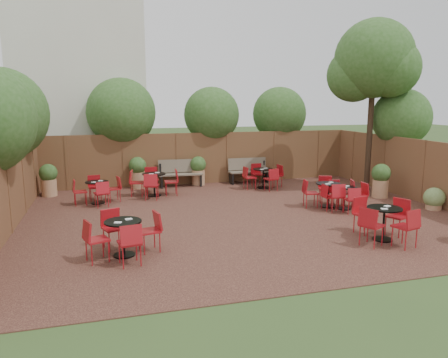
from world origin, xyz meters
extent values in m
plane|color=#354F23|center=(0.00, 0.00, 0.00)|extent=(80.00, 80.00, 0.00)
cube|color=#351B15|center=(0.00, 0.00, 0.01)|extent=(12.00, 10.00, 0.02)
cube|color=brown|center=(0.00, 5.00, 1.00)|extent=(12.00, 0.08, 2.00)
cube|color=brown|center=(-6.00, 0.00, 1.00)|extent=(0.08, 10.00, 2.00)
cube|color=brown|center=(6.00, 0.00, 1.00)|extent=(0.08, 10.00, 2.00)
cube|color=beige|center=(-4.50, 8.00, 4.00)|extent=(5.00, 4.00, 8.00)
sphere|color=#2A501A|center=(-6.60, 3.00, 2.83)|extent=(2.75, 2.75, 2.75)
sphere|color=#2A501A|center=(-3.00, 5.70, 2.78)|extent=(2.59, 2.59, 2.59)
sphere|color=#2A501A|center=(0.50, 5.60, 2.66)|extent=(2.20, 2.20, 2.20)
sphere|color=#2A501A|center=(3.50, 5.80, 2.67)|extent=(2.24, 2.24, 2.24)
sphere|color=#2A501A|center=(6.60, 2.00, 2.62)|extent=(2.06, 2.06, 2.06)
cylinder|color=black|center=(5.40, 2.10, 2.45)|extent=(0.21, 0.21, 4.86)
sphere|color=#2A501A|center=(5.40, 2.10, 4.64)|extent=(2.69, 2.69, 2.69)
sphere|color=#2A501A|center=(4.90, 2.50, 4.10)|extent=(1.89, 1.89, 1.89)
sphere|color=#2A501A|center=(5.80, 1.70, 4.30)|extent=(1.97, 1.97, 1.97)
cube|color=brown|center=(-0.96, 4.55, 0.49)|extent=(1.66, 0.59, 0.05)
cube|color=brown|center=(-0.96, 4.77, 0.78)|extent=(1.64, 0.22, 0.49)
cube|color=black|center=(-1.70, 4.55, 0.24)|extent=(0.09, 0.49, 0.44)
cube|color=black|center=(-0.22, 4.55, 0.24)|extent=(0.09, 0.49, 0.44)
cube|color=brown|center=(1.73, 4.55, 0.47)|extent=(1.58, 0.50, 0.05)
cube|color=brown|center=(1.73, 4.76, 0.75)|extent=(1.57, 0.15, 0.47)
cube|color=black|center=(1.02, 4.55, 0.23)|extent=(0.07, 0.47, 0.42)
cube|color=black|center=(2.44, 4.55, 0.23)|extent=(0.07, 0.47, 0.42)
cylinder|color=black|center=(-3.97, 2.61, 0.03)|extent=(0.41, 0.41, 0.03)
cylinder|color=black|center=(-3.97, 2.61, 0.37)|extent=(0.05, 0.05, 0.66)
cylinder|color=black|center=(-3.97, 2.61, 0.71)|extent=(0.71, 0.71, 0.03)
cube|color=white|center=(-3.85, 2.69, 0.73)|extent=(0.15, 0.13, 0.01)
cube|color=white|center=(-4.06, 2.50, 0.73)|extent=(0.15, 0.13, 0.01)
cylinder|color=black|center=(-2.12, 3.22, 0.04)|extent=(0.46, 0.46, 0.03)
cylinder|color=black|center=(-2.12, 3.22, 0.40)|extent=(0.05, 0.05, 0.73)
cylinder|color=black|center=(-2.12, 3.22, 0.78)|extent=(0.79, 0.79, 0.03)
cube|color=white|center=(-1.99, 3.30, 0.80)|extent=(0.16, 0.12, 0.02)
cube|color=white|center=(-2.22, 3.09, 0.80)|extent=(0.16, 0.12, 0.02)
cylinder|color=black|center=(-3.38, -2.36, 0.04)|extent=(0.45, 0.45, 0.03)
cylinder|color=black|center=(-3.38, -2.36, 0.39)|extent=(0.05, 0.05, 0.71)
cylinder|color=black|center=(-3.38, -2.36, 0.76)|extent=(0.77, 0.77, 0.03)
cube|color=white|center=(-3.26, -2.28, 0.78)|extent=(0.16, 0.13, 0.02)
cube|color=white|center=(-3.49, -2.48, 0.78)|extent=(0.16, 0.13, 0.02)
cylinder|color=black|center=(3.15, -0.13, 0.03)|extent=(0.40, 0.40, 0.03)
cylinder|color=black|center=(3.15, -0.13, 0.36)|extent=(0.05, 0.05, 0.64)
cylinder|color=black|center=(3.15, -0.13, 0.68)|extent=(0.69, 0.69, 0.03)
cube|color=white|center=(3.26, -0.06, 0.70)|extent=(0.13, 0.09, 0.01)
cube|color=white|center=(3.06, -0.24, 0.70)|extent=(0.13, 0.09, 0.01)
cylinder|color=black|center=(2.47, -2.93, 0.04)|extent=(0.46, 0.46, 0.03)
cylinder|color=black|center=(2.47, -2.93, 0.40)|extent=(0.05, 0.05, 0.73)
cylinder|color=black|center=(2.47, -2.93, 0.78)|extent=(0.79, 0.79, 0.03)
cube|color=white|center=(2.60, -2.84, 0.80)|extent=(0.17, 0.15, 0.02)
cube|color=white|center=(2.37, -3.05, 0.80)|extent=(0.17, 0.15, 0.02)
cylinder|color=black|center=(2.81, 0.25, 0.03)|extent=(0.43, 0.43, 0.03)
cylinder|color=black|center=(2.81, 0.25, 0.38)|extent=(0.05, 0.05, 0.69)
cylinder|color=black|center=(2.81, 0.25, 0.74)|extent=(0.75, 0.75, 0.03)
cube|color=white|center=(2.93, 0.33, 0.76)|extent=(0.16, 0.13, 0.01)
cube|color=white|center=(2.71, 0.13, 0.76)|extent=(0.16, 0.13, 0.01)
cylinder|color=black|center=(1.91, 3.44, 0.03)|extent=(0.43, 0.43, 0.03)
cylinder|color=black|center=(1.91, 3.44, 0.38)|extent=(0.05, 0.05, 0.68)
cylinder|color=black|center=(1.91, 3.44, 0.73)|extent=(0.74, 0.74, 0.03)
cube|color=white|center=(2.03, 3.51, 0.75)|extent=(0.14, 0.10, 0.01)
cube|color=white|center=(1.82, 3.32, 0.75)|extent=(0.14, 0.10, 0.01)
cylinder|color=#AD7C56|center=(-2.54, 4.70, 0.32)|extent=(0.53, 0.53, 0.61)
sphere|color=#2A501A|center=(-2.54, 4.70, 0.86)|extent=(0.63, 0.63, 0.63)
cylinder|color=#AD7C56|center=(-0.27, 4.70, 0.31)|extent=(0.50, 0.50, 0.58)
sphere|color=#2A501A|center=(-0.27, 4.70, 0.82)|extent=(0.60, 0.60, 0.60)
cylinder|color=#AD7C56|center=(-5.55, 4.16, 0.31)|extent=(0.50, 0.50, 0.57)
sphere|color=#2A501A|center=(-5.55, 4.16, 0.82)|extent=(0.60, 0.60, 0.60)
cylinder|color=#AD7C56|center=(5.15, 0.95, 0.32)|extent=(0.52, 0.52, 0.59)
sphere|color=#2A501A|center=(5.15, 0.95, 0.84)|extent=(0.62, 0.62, 0.62)
cylinder|color=#AD7C56|center=(5.70, -0.88, 0.12)|extent=(0.45, 0.45, 0.20)
sphere|color=olive|center=(5.70, -0.88, 0.38)|extent=(0.61, 0.61, 0.61)
camera|label=1|loc=(-3.67, -11.12, 3.22)|focal=34.27mm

